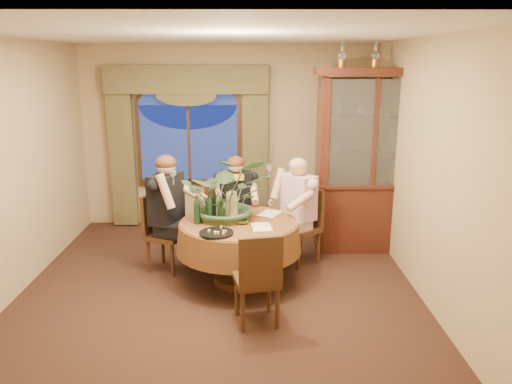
{
  "coord_description": "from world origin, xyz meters",
  "views": [
    {
      "loc": [
        0.38,
        -5.24,
        2.54
      ],
      "look_at": [
        0.42,
        0.25,
        1.1
      ],
      "focal_mm": 35.0,
      "sensor_mm": 36.0,
      "label": 1
    }
  ],
  "objects_px": {
    "oil_lamp_right": "(409,54)",
    "wine_bottle_2": "(198,205)",
    "china_cabinet": "(369,161)",
    "dining_table": "(239,252)",
    "centerpiece_plant": "(227,164)",
    "wine_bottle_5": "(209,208)",
    "chair_back": "(167,233)",
    "chair_front_left": "(256,277)",
    "wine_bottle_0": "(219,206)",
    "wine_bottle_1": "(197,210)",
    "person_back": "(167,214)",
    "wine_bottle_4": "(215,204)",
    "chair_right": "(300,227)",
    "olive_bowl": "(242,222)",
    "chair_back_right": "(223,219)",
    "wine_bottle_3": "(221,210)",
    "oil_lamp_center": "(376,54)",
    "person_pink": "(298,211)",
    "stoneware_vase": "(232,205)",
    "oil_lamp_left": "(342,54)",
    "person_scarf": "(236,205)"
  },
  "relations": [
    {
      "from": "oil_lamp_right",
      "to": "wine_bottle_2",
      "type": "xyz_separation_m",
      "value": [
        -2.64,
        -1.02,
        -1.72
      ]
    },
    {
      "from": "china_cabinet",
      "to": "oil_lamp_right",
      "type": "height_order",
      "value": "oil_lamp_right"
    },
    {
      "from": "dining_table",
      "to": "centerpiece_plant",
      "type": "bearing_deg",
      "value": 131.7
    },
    {
      "from": "china_cabinet",
      "to": "wine_bottle_5",
      "type": "distance_m",
      "value": 2.39
    },
    {
      "from": "chair_back",
      "to": "chair_front_left",
      "type": "bearing_deg",
      "value": 61.39
    },
    {
      "from": "wine_bottle_5",
      "to": "chair_front_left",
      "type": "bearing_deg",
      "value": -60.53
    },
    {
      "from": "wine_bottle_0",
      "to": "wine_bottle_1",
      "type": "relative_size",
      "value": 1.0
    },
    {
      "from": "person_back",
      "to": "wine_bottle_4",
      "type": "relative_size",
      "value": 4.45
    },
    {
      "from": "china_cabinet",
      "to": "wine_bottle_4",
      "type": "xyz_separation_m",
      "value": [
        -2.02,
        -0.96,
        -0.32
      ]
    },
    {
      "from": "chair_right",
      "to": "wine_bottle_0",
      "type": "bearing_deg",
      "value": 79.96
    },
    {
      "from": "chair_back",
      "to": "wine_bottle_0",
      "type": "distance_m",
      "value": 0.85
    },
    {
      "from": "olive_bowl",
      "to": "wine_bottle_1",
      "type": "height_order",
      "value": "wine_bottle_1"
    },
    {
      "from": "chair_back",
      "to": "wine_bottle_4",
      "type": "xyz_separation_m",
      "value": [
        0.62,
        -0.2,
        0.44
      ]
    },
    {
      "from": "chair_right",
      "to": "wine_bottle_4",
      "type": "bearing_deg",
      "value": 74.83
    },
    {
      "from": "chair_back_right",
      "to": "wine_bottle_2",
      "type": "height_order",
      "value": "wine_bottle_2"
    },
    {
      "from": "wine_bottle_3",
      "to": "oil_lamp_center",
      "type": "bearing_deg",
      "value": 31.75
    },
    {
      "from": "centerpiece_plant",
      "to": "person_back",
      "type": "bearing_deg",
      "value": 164.74
    },
    {
      "from": "person_pink",
      "to": "stoneware_vase",
      "type": "bearing_deg",
      "value": 79.05
    },
    {
      "from": "oil_lamp_left",
      "to": "wine_bottle_3",
      "type": "xyz_separation_m",
      "value": [
        -1.51,
        -1.2,
        -1.72
      ]
    },
    {
      "from": "oil_lamp_left",
      "to": "oil_lamp_right",
      "type": "bearing_deg",
      "value": 0.0
    },
    {
      "from": "oil_lamp_right",
      "to": "wine_bottle_2",
      "type": "bearing_deg",
      "value": -158.81
    },
    {
      "from": "centerpiece_plant",
      "to": "wine_bottle_2",
      "type": "xyz_separation_m",
      "value": [
        -0.34,
        -0.05,
        -0.48
      ]
    },
    {
      "from": "olive_bowl",
      "to": "wine_bottle_1",
      "type": "relative_size",
      "value": 0.44
    },
    {
      "from": "oil_lamp_left",
      "to": "chair_back_right",
      "type": "relative_size",
      "value": 0.35
    },
    {
      "from": "person_pink",
      "to": "stoneware_vase",
      "type": "height_order",
      "value": "person_pink"
    },
    {
      "from": "oil_lamp_center",
      "to": "oil_lamp_left",
      "type": "bearing_deg",
      "value": 180.0
    },
    {
      "from": "oil_lamp_left",
      "to": "chair_right",
      "type": "relative_size",
      "value": 0.35
    },
    {
      "from": "person_scarf",
      "to": "olive_bowl",
      "type": "distance_m",
      "value": 1.03
    },
    {
      "from": "chair_back",
      "to": "stoneware_vase",
      "type": "relative_size",
      "value": 3.17
    },
    {
      "from": "person_pink",
      "to": "wine_bottle_2",
      "type": "relative_size",
      "value": 4.2
    },
    {
      "from": "wine_bottle_1",
      "to": "person_pink",
      "type": "bearing_deg",
      "value": 29.45
    },
    {
      "from": "oil_lamp_center",
      "to": "wine_bottle_3",
      "type": "height_order",
      "value": "oil_lamp_center"
    },
    {
      "from": "oil_lamp_left",
      "to": "wine_bottle_5",
      "type": "bearing_deg",
      "value": -145.81
    },
    {
      "from": "person_back",
      "to": "wine_bottle_4",
      "type": "bearing_deg",
      "value": 93.73
    },
    {
      "from": "wine_bottle_5",
      "to": "stoneware_vase",
      "type": "bearing_deg",
      "value": 32.82
    },
    {
      "from": "person_scarf",
      "to": "china_cabinet",
      "type": "bearing_deg",
      "value": -177.8
    },
    {
      "from": "chair_right",
      "to": "chair_back_right",
      "type": "relative_size",
      "value": 1.0
    },
    {
      "from": "wine_bottle_1",
      "to": "oil_lamp_left",
      "type": "bearing_deg",
      "value": 34.06
    },
    {
      "from": "wine_bottle_3",
      "to": "wine_bottle_5",
      "type": "xyz_separation_m",
      "value": [
        -0.14,
        0.08,
        0.0
      ]
    },
    {
      "from": "oil_lamp_left",
      "to": "person_back",
      "type": "distance_m",
      "value": 3.01
    },
    {
      "from": "chair_back_right",
      "to": "chair_back",
      "type": "xyz_separation_m",
      "value": [
        -0.66,
        -0.58,
        0.0
      ]
    },
    {
      "from": "centerpiece_plant",
      "to": "chair_front_left",
      "type": "bearing_deg",
      "value": -73.52
    },
    {
      "from": "chair_back",
      "to": "olive_bowl",
      "type": "bearing_deg",
      "value": 86.27
    },
    {
      "from": "oil_lamp_right",
      "to": "chair_back",
      "type": "bearing_deg",
      "value": -166.03
    },
    {
      "from": "chair_back_right",
      "to": "wine_bottle_5",
      "type": "distance_m",
      "value": 1.04
    },
    {
      "from": "oil_lamp_center",
      "to": "centerpiece_plant",
      "type": "relative_size",
      "value": 0.3
    },
    {
      "from": "oil_lamp_center",
      "to": "china_cabinet",
      "type": "bearing_deg",
      "value": 0.0
    },
    {
      "from": "chair_front_left",
      "to": "person_back",
      "type": "distance_m",
      "value": 1.72
    },
    {
      "from": "stoneware_vase",
      "to": "person_back",
      "type": "bearing_deg",
      "value": 166.48
    },
    {
      "from": "oil_lamp_right",
      "to": "wine_bottle_3",
      "type": "relative_size",
      "value": 1.03
    }
  ]
}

